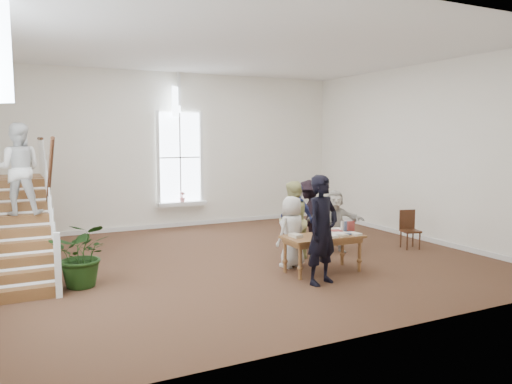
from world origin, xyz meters
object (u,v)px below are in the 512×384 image
woman_cluster_a (297,219)px  library_table (324,239)px  person_yellow (292,221)px  side_chair (409,227)px  police_officer (322,230)px  woman_cluster_b (309,214)px  floor_plant (83,254)px  woman_cluster_c (335,221)px  elderly_woman (292,232)px

woman_cluster_a → library_table: bearing=153.1°
person_yellow → woman_cluster_a: 0.56m
library_table → side_chair: (3.03, 0.86, -0.15)m
side_chair → library_table: bearing=-148.8°
police_officer → woman_cluster_a: (0.77, 2.17, -0.18)m
person_yellow → woman_cluster_b: bearing=-164.3°
police_officer → person_yellow: police_officer is taller
floor_plant → person_yellow: bearing=0.2°
library_table → police_officer: bearing=-125.4°
police_officer → woman_cluster_c: police_officer is taller
woman_cluster_b → woman_cluster_c: bearing=62.7°
library_table → side_chair: side_chair is taller
woman_cluster_a → woman_cluster_c: woman_cluster_a is taller
police_officer → side_chair: size_ratio=2.18×
person_yellow → elderly_woman: bearing=32.9°
library_table → woman_cluster_a: bearing=80.0°
police_officer → elderly_woman: police_officer is taller
woman_cluster_a → floor_plant: 4.71m
woman_cluster_a → floor_plant: (-4.68, -0.44, -0.22)m
elderly_woman → floor_plant: (-4.01, 0.48, -0.14)m
woman_cluster_a → side_chair: 2.83m
library_table → woman_cluster_b: size_ratio=0.96×
floor_plant → side_chair: size_ratio=1.29×
library_table → floor_plant: floor_plant is taller
woman_cluster_a → woman_cluster_b: 0.75m
woman_cluster_b → side_chair: 2.43m
side_chair → woman_cluster_a: bearing=-178.2°
elderly_woman → floor_plant: size_ratio=1.25×
woman_cluster_c → side_chair: bearing=11.6°
library_table → woman_cluster_c: size_ratio=1.09×
library_table → person_yellow: size_ratio=0.92×
person_yellow → side_chair: person_yellow is taller
floor_plant → elderly_woman: bearing=-6.8°
elderly_woman → woman_cluster_c: bearing=-172.8°
elderly_woman → side_chair: size_ratio=1.61×
police_officer → person_yellow: 1.80m
woman_cluster_b → side_chair: bearing=100.6°
side_chair → woman_cluster_b: bearing=168.0°
person_yellow → woman_cluster_c: size_ratio=1.19×
woman_cluster_c → side_chair: (1.84, -0.46, -0.22)m
floor_plant → side_chair: 7.42m
side_chair → floor_plant: bearing=-166.4°
woman_cluster_a → woman_cluster_c: bearing=-118.5°
floor_plant → woman_cluster_b: bearing=9.5°
person_yellow → woman_cluster_a: (0.37, 0.42, -0.05)m
police_officer → woman_cluster_a: 2.31m
library_table → elderly_woman: 0.72m
police_officer → woman_cluster_a: size_ratio=1.22×
library_table → floor_plant: bearing=167.0°
person_yellow → woman_cluster_c: bearing=163.6°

